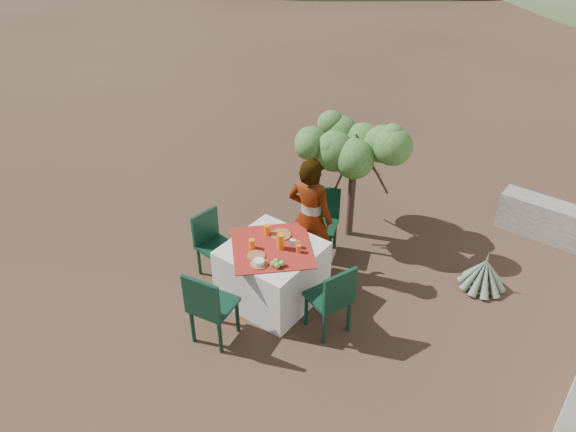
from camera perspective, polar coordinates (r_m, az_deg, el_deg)
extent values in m
plane|color=#332317|center=(7.35, -5.96, -6.30)|extent=(160.00, 160.00, 0.00)
cube|color=silver|center=(6.81, -1.59, -5.76)|extent=(1.02, 1.02, 0.75)
cube|color=maroon|center=(6.57, -1.65, -3.20)|extent=(1.30, 1.30, 0.01)
cylinder|color=black|center=(7.48, 1.60, -2.97)|extent=(0.05, 0.05, 0.47)
cylinder|color=black|center=(7.42, 4.24, -3.40)|extent=(0.05, 0.05, 0.47)
cylinder|color=black|center=(7.76, 2.25, -1.47)|extent=(0.05, 0.05, 0.47)
cylinder|color=black|center=(7.70, 4.79, -1.87)|extent=(0.05, 0.05, 0.47)
cube|color=black|center=(7.45, 3.28, -0.97)|extent=(0.56, 0.56, 0.04)
cube|color=black|center=(7.47, 3.67, 1.43)|extent=(0.42, 0.20, 0.46)
cylinder|color=black|center=(6.48, -5.17, -10.03)|extent=(0.05, 0.05, 0.48)
cylinder|color=black|center=(6.63, -7.87, -8.99)|extent=(0.05, 0.05, 0.48)
cylinder|color=black|center=(6.27, -6.92, -12.04)|extent=(0.05, 0.05, 0.48)
cylinder|color=black|center=(6.43, -9.67, -10.91)|extent=(0.05, 0.05, 0.48)
cube|color=black|center=(6.29, -7.57, -8.91)|extent=(0.52, 0.52, 0.04)
cube|color=black|center=(6.00, -8.82, -8.27)|extent=(0.45, 0.12, 0.47)
cylinder|color=black|center=(7.12, -7.33, -5.63)|extent=(0.04, 0.04, 0.43)
cylinder|color=black|center=(7.29, -5.39, -4.45)|extent=(0.04, 0.04, 0.43)
cylinder|color=black|center=(7.33, -9.01, -4.50)|extent=(0.04, 0.04, 0.43)
cylinder|color=black|center=(7.49, -7.09, -3.37)|extent=(0.04, 0.04, 0.43)
cube|color=black|center=(7.17, -7.33, -3.12)|extent=(0.44, 0.44, 0.04)
cube|color=black|center=(7.16, -8.42, -1.03)|extent=(0.08, 0.41, 0.42)
cylinder|color=black|center=(6.70, 4.34, -8.28)|extent=(0.04, 0.04, 0.46)
cylinder|color=black|center=(6.55, 1.87, -9.42)|extent=(0.04, 0.04, 0.46)
cylinder|color=black|center=(6.51, 6.20, -9.98)|extent=(0.04, 0.04, 0.46)
cylinder|color=black|center=(6.35, 3.69, -11.21)|extent=(0.04, 0.04, 0.46)
cube|color=black|center=(6.37, 4.11, -8.21)|extent=(0.55, 0.55, 0.04)
cube|color=black|center=(6.09, 5.30, -7.51)|extent=(0.18, 0.42, 0.45)
imported|color=#8C6651|center=(6.95, 2.27, -0.21)|extent=(0.65, 0.48, 1.65)
cylinder|color=#473223|center=(7.81, 6.43, 1.81)|extent=(0.10, 0.10, 1.20)
sphere|color=#26561F|center=(7.51, 6.72, 5.69)|extent=(0.51, 0.51, 0.51)
sphere|color=#26561F|center=(7.25, 9.96, 5.47)|extent=(0.48, 0.48, 0.48)
sphere|color=#26561F|center=(7.73, 4.37, 7.41)|extent=(0.44, 0.44, 0.44)
sphere|color=#26561F|center=(7.76, 9.17, 7.90)|extent=(0.46, 0.46, 0.46)
sphere|color=#26561F|center=(7.14, 5.24, 4.61)|extent=(0.41, 0.41, 0.41)
sphere|color=slate|center=(7.56, 19.00, -6.61)|extent=(0.19, 0.19, 0.19)
cone|color=slate|center=(7.41, 19.36, -5.13)|extent=(0.11, 0.11, 0.56)
cone|color=slate|center=(7.39, 19.97, -6.03)|extent=(0.33, 0.20, 0.48)
cone|color=slate|center=(7.45, 20.21, -5.73)|extent=(0.34, 0.17, 0.48)
cone|color=slate|center=(7.51, 20.09, -5.35)|extent=(0.27, 0.29, 0.49)
cone|color=slate|center=(7.54, 19.66, -5.04)|extent=(0.12, 0.34, 0.47)
cone|color=slate|center=(7.54, 19.09, -4.91)|extent=(0.24, 0.31, 0.49)
cone|color=slate|center=(7.50, 18.57, -5.01)|extent=(0.33, 0.20, 0.48)
cone|color=slate|center=(7.44, 18.32, -5.30)|extent=(0.34, 0.17, 0.48)
cone|color=slate|center=(7.38, 18.42, -5.68)|extent=(0.27, 0.29, 0.49)
cone|color=slate|center=(7.35, 18.85, -6.00)|extent=(0.12, 0.34, 0.47)
cone|color=slate|center=(7.35, 19.45, -6.13)|extent=(0.24, 0.31, 0.49)
cylinder|color=brown|center=(6.75, -0.71, -1.89)|extent=(0.25, 0.25, 0.01)
cylinder|color=brown|center=(6.43, -3.26, -4.05)|extent=(0.22, 0.22, 0.01)
cylinder|color=orange|center=(6.75, -2.13, -1.39)|extent=(0.08, 0.08, 0.13)
cylinder|color=orange|center=(6.53, -3.69, -2.84)|extent=(0.07, 0.07, 0.12)
cylinder|color=orange|center=(6.49, -0.75, -2.59)|extent=(0.09, 0.09, 0.19)
cylinder|color=brown|center=(6.32, -2.97, -4.88)|extent=(0.21, 0.21, 0.01)
cylinder|color=silver|center=(6.30, -2.97, -4.67)|extent=(0.13, 0.13, 0.05)
cylinder|color=#D85F26|center=(6.47, 1.07, -3.32)|extent=(0.06, 0.06, 0.10)
cylinder|color=#D85F26|center=(6.54, 0.97, -2.88)|extent=(0.05, 0.05, 0.09)
cube|color=silver|center=(6.55, 0.51, -2.76)|extent=(0.08, 0.06, 0.09)
sphere|color=#699D39|center=(6.30, -1.18, -4.63)|extent=(0.07, 0.07, 0.07)
sphere|color=#699D39|center=(6.27, -0.62, -4.83)|extent=(0.07, 0.07, 0.07)
sphere|color=#699D39|center=(6.24, -1.11, -5.04)|extent=(0.07, 0.07, 0.07)
sphere|color=#699D39|center=(6.27, -1.47, -4.86)|extent=(0.07, 0.07, 0.07)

